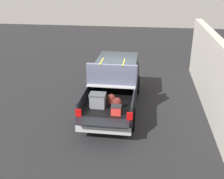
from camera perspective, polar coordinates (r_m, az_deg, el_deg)
name	(u,v)px	position (r m, az deg, el deg)	size (l,w,h in m)	color
ground_plane	(114,107)	(12.03, 0.40, -3.72)	(40.00, 40.00, 0.00)	#262628
pickup_truck	(115,83)	(11.97, 0.64, 1.29)	(6.05, 2.06, 2.23)	black
building_facade	(210,70)	(12.68, 19.72, 3.88)	(8.95, 0.36, 3.09)	silver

